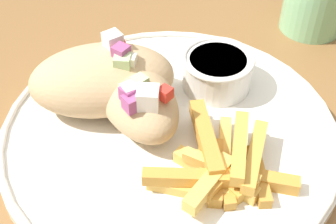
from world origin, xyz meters
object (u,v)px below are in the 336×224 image
(pita_sandwich_far, at_px, (103,79))
(plate, at_px, (168,131))
(pita_sandwich_near, at_px, (135,95))
(sauce_ramekin, at_px, (217,70))
(fries_pile, at_px, (221,165))

(pita_sandwich_far, bearing_deg, plate, -38.86)
(pita_sandwich_near, bearing_deg, pita_sandwich_far, -146.33)
(pita_sandwich_far, bearing_deg, sauce_ramekin, 4.37)
(plate, distance_m, fries_pile, 0.07)
(pita_sandwich_near, bearing_deg, sauce_ramekin, 94.10)
(pita_sandwich_far, bearing_deg, pita_sandwich_near, -39.89)
(fries_pile, bearing_deg, sauce_ramekin, 109.56)
(pita_sandwich_near, height_order, fries_pile, pita_sandwich_near)
(pita_sandwich_far, relative_size, sauce_ramekin, 2.21)
(plate, bearing_deg, sauce_ramekin, 73.36)
(pita_sandwich_near, relative_size, fries_pile, 1.13)
(pita_sandwich_near, xyz_separation_m, pita_sandwich_far, (-0.03, 0.01, 0.00))
(fries_pile, distance_m, sauce_ramekin, 0.11)
(pita_sandwich_far, bearing_deg, fries_pile, -49.13)
(pita_sandwich_near, height_order, sauce_ramekin, pita_sandwich_near)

